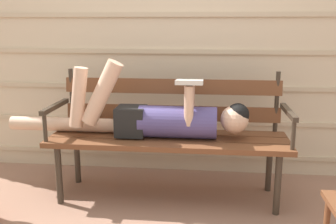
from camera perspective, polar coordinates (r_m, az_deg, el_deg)
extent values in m
plane|color=#936B56|center=(2.77, -0.20, -13.14)|extent=(12.00, 12.00, 0.00)
cube|color=beige|center=(3.14, 1.15, 14.22)|extent=(4.64, 0.06, 2.58)
cube|color=#C1AD8E|center=(3.29, 1.00, -6.19)|extent=(4.64, 0.02, 0.04)
cube|color=#C1AD8E|center=(3.20, 1.02, -1.34)|extent=(4.64, 0.02, 0.04)
cube|color=#C1AD8E|center=(3.14, 1.04, 3.73)|extent=(4.64, 0.02, 0.04)
cube|color=#C1AD8E|center=(3.11, 1.07, 8.95)|extent=(4.64, 0.02, 0.04)
cube|color=#C1AD8E|center=(3.10, 1.09, 14.23)|extent=(4.64, 0.02, 0.04)
cube|color=brown|center=(2.55, -0.39, -5.14)|extent=(1.66, 0.15, 0.04)
cube|color=brown|center=(2.70, 0.00, -4.10)|extent=(1.66, 0.15, 0.04)
cube|color=brown|center=(2.85, 0.35, -3.17)|extent=(1.66, 0.15, 0.04)
cube|color=brown|center=(2.89, 0.50, -0.12)|extent=(1.60, 0.05, 0.11)
cube|color=brown|center=(2.85, 0.51, 3.82)|extent=(1.60, 0.05, 0.11)
cylinder|color=#382D23|center=(3.04, -14.02, 2.08)|extent=(0.03, 0.03, 0.44)
cylinder|color=#382D23|center=(2.89, 15.78, 1.45)|extent=(0.03, 0.03, 0.44)
cylinder|color=#382D23|center=(2.78, -15.83, -9.00)|extent=(0.04, 0.04, 0.41)
cylinder|color=#382D23|center=(2.62, 15.91, -10.31)|extent=(0.04, 0.04, 0.41)
cylinder|color=#382D23|center=(3.10, -13.29, -6.52)|extent=(0.04, 0.04, 0.41)
cylinder|color=#382D23|center=(2.96, 14.74, -7.51)|extent=(0.04, 0.04, 0.41)
cube|color=#382D23|center=(2.84, -16.40, 0.79)|extent=(0.04, 0.45, 0.03)
cylinder|color=#382D23|center=(2.70, -17.75, -2.12)|extent=(0.03, 0.03, 0.20)
cube|color=#382D23|center=(2.68, 17.43, 0.00)|extent=(0.04, 0.45, 0.03)
cylinder|color=#382D23|center=(2.53, 18.06, -3.15)|extent=(0.03, 0.03, 0.20)
cylinder|color=#514784|center=(2.66, 1.44, -1.50)|extent=(0.53, 0.22, 0.22)
cube|color=black|center=(2.70, -5.48, -1.31)|extent=(0.20, 0.21, 0.20)
sphere|color=beige|center=(2.65, 9.81, -1.08)|extent=(0.19, 0.19, 0.19)
sphere|color=black|center=(2.64, 10.28, -0.39)|extent=(0.16, 0.16, 0.16)
cylinder|color=beige|center=(2.65, -9.73, 2.82)|extent=(0.30, 0.11, 0.46)
cylinder|color=beige|center=(2.70, -13.10, 2.12)|extent=(0.15, 0.09, 0.42)
cylinder|color=beige|center=(2.91, -14.83, -1.78)|extent=(0.83, 0.10, 0.10)
cylinder|color=beige|center=(2.54, 3.10, 0.90)|extent=(0.06, 0.06, 0.27)
cylinder|color=beige|center=(2.70, 3.29, 1.61)|extent=(0.06, 0.06, 0.27)
cube|color=silver|center=(2.60, 3.24, 4.46)|extent=(0.18, 0.25, 0.05)
cylinder|color=brown|center=(2.44, 22.45, -14.47)|extent=(0.04, 0.04, 0.27)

